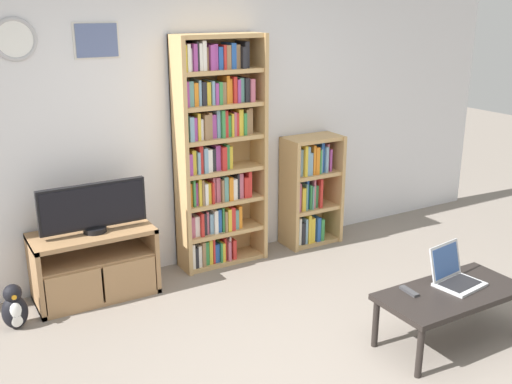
% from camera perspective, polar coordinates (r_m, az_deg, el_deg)
% --- Properties ---
extents(wall_back, '(7.13, 0.09, 2.60)m').
position_cam_1_polar(wall_back, '(5.18, -7.63, 6.74)').
color(wall_back, silver).
rests_on(wall_back, ground_plane).
extents(tv_stand, '(0.94, 0.45, 0.56)m').
position_cam_1_polar(tv_stand, '(4.96, -15.10, -6.65)').
color(tv_stand, '#9E754C').
rests_on(tv_stand, ground_plane).
extents(television, '(0.83, 0.18, 0.39)m').
position_cam_1_polar(television, '(4.78, -15.26, -1.45)').
color(television, black).
rests_on(television, tv_stand).
extents(bookshelf_tall, '(0.79, 0.29, 2.03)m').
position_cam_1_polar(bookshelf_tall, '(5.21, -3.85, 3.74)').
color(bookshelf_tall, tan).
rests_on(bookshelf_tall, ground_plane).
extents(bookshelf_short, '(0.56, 0.32, 1.06)m').
position_cam_1_polar(bookshelf_short, '(5.81, 4.93, 0.15)').
color(bookshelf_short, tan).
rests_on(bookshelf_short, ground_plane).
extents(coffee_table, '(1.04, 0.50, 0.39)m').
position_cam_1_polar(coffee_table, '(4.36, 18.06, -9.44)').
color(coffee_table, black).
rests_on(coffee_table, ground_plane).
extents(laptop, '(0.35, 0.33, 0.27)m').
position_cam_1_polar(laptop, '(4.43, 18.31, -7.47)').
color(laptop, '#B7BABC').
rests_on(laptop, coffee_table).
extents(remote_near_laptop, '(0.06, 0.16, 0.02)m').
position_cam_1_polar(remote_near_laptop, '(4.24, 14.38, -9.15)').
color(remote_near_laptop, '#38383A').
rests_on(remote_near_laptop, coffee_table).
extents(penguin_figurine, '(0.18, 0.17, 0.34)m').
position_cam_1_polar(penguin_figurine, '(4.74, -22.01, -10.25)').
color(penguin_figurine, black).
rests_on(penguin_figurine, ground_plane).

